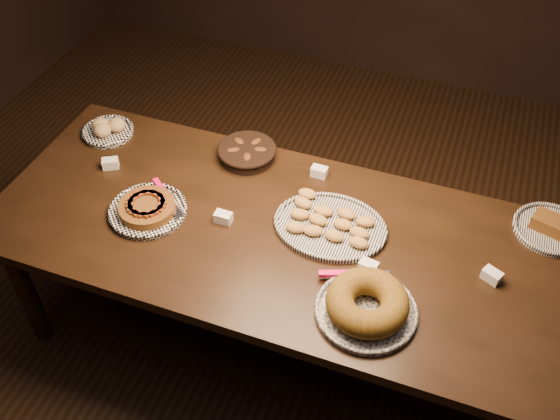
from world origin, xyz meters
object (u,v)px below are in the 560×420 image
(buffet_table, at_px, (280,244))
(apple_tart_plate, at_px, (148,209))
(bundt_cake_plate, at_px, (367,305))
(madeleine_platter, at_px, (329,224))

(buffet_table, xyz_separation_m, apple_tart_plate, (-0.55, -0.09, 0.10))
(buffet_table, relative_size, bundt_cake_plate, 6.07)
(buffet_table, distance_m, apple_tart_plate, 0.56)
(apple_tart_plate, relative_size, madeleine_platter, 0.74)
(apple_tart_plate, bearing_deg, bundt_cake_plate, -22.48)
(madeleine_platter, bearing_deg, apple_tart_plate, -178.79)
(buffet_table, bearing_deg, bundt_cake_plate, -32.08)
(buffet_table, xyz_separation_m, bundt_cake_plate, (0.43, -0.27, 0.12))
(apple_tart_plate, height_order, madeleine_platter, apple_tart_plate)
(buffet_table, distance_m, madeleine_platter, 0.22)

